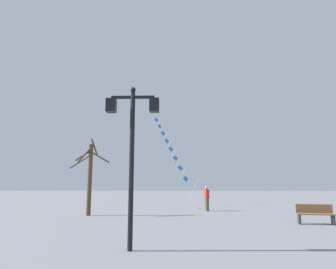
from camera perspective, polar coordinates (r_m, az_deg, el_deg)
ground_plane at (r=21.05m, az=5.27°, el=-14.45°), size 160.00×160.00×0.00m
twin_lantern_lamp_post at (r=8.72m, az=-6.86°, el=0.10°), size 1.56×0.28×4.65m
kite_train at (r=28.53m, az=0.57°, el=-2.84°), size 4.23×9.94×9.27m
kite_flyer at (r=21.65m, az=7.38°, el=-11.88°), size 0.37×0.62×1.71m
bare_tree at (r=18.81m, az=-14.74°, el=-7.60°), size 2.44×1.55×4.64m
park_bench at (r=15.77m, az=26.28°, el=-13.48°), size 1.65×0.70×0.89m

